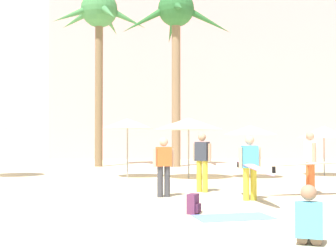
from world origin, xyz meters
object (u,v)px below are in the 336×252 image
cafe_umbrella_1 (250,130)px  beach_towel (233,217)px  cafe_umbrella_3 (189,124)px  cafe_umbrella_4 (324,132)px  person_mid_left (164,164)px  palm_tree_center (99,21)px  person_far_left (251,165)px  person_near_left (202,160)px  cafe_umbrella_0 (127,123)px  palm_tree_far_left (176,23)px  person_mid_right (312,162)px  backpack (193,204)px  person_mid_center (309,222)px

cafe_umbrella_1 → beach_towel: (-2.07, -8.92, -1.91)m
cafe_umbrella_3 → cafe_umbrella_4: bearing=10.8°
person_mid_left → palm_tree_center: bearing=-1.8°
person_far_left → person_near_left: person_near_left is taller
cafe_umbrella_3 → cafe_umbrella_1: bearing=3.5°
cafe_umbrella_3 → person_mid_left: size_ratio=1.70×
cafe_umbrella_0 → person_far_left: (3.69, -6.77, -1.28)m
palm_tree_far_left → person_near_left: (0.44, -11.78, -7.09)m
person_mid_right → person_mid_left: bearing=177.9°
cafe_umbrella_4 → person_mid_right: (-2.64, -6.39, -0.92)m
palm_tree_center → person_mid_right: size_ratio=3.31×
beach_towel → person_mid_right: 4.54m
palm_tree_far_left → backpack: 17.46m
palm_tree_far_left → cafe_umbrella_1: (2.78, -7.14, -6.13)m
backpack → person_near_left: (0.52, 3.82, 0.76)m
cafe_umbrella_1 → person_mid_left: 6.80m
cafe_umbrella_4 → person_near_left: size_ratio=1.22×
backpack → person_mid_center: bearing=-35.2°
cafe_umbrella_4 → person_near_left: (-5.65, -5.60, -0.90)m
cafe_umbrella_4 → beach_towel: bearing=-118.6°
cafe_umbrella_3 → person_far_left: 6.64m
beach_towel → person_mid_left: person_mid_left is taller
cafe_umbrella_1 → palm_tree_center: bearing=134.3°
palm_tree_far_left → palm_tree_center: (-4.35, 0.16, 0.16)m
cafe_umbrella_4 → person_far_left: 8.84m
palm_tree_center → cafe_umbrella_1: 11.99m
person_mid_right → beach_towel: bearing=-134.8°
cafe_umbrella_1 → person_mid_center: (-1.26, -11.16, -1.60)m
cafe_umbrella_0 → person_mid_center: cafe_umbrella_0 is taller
cafe_umbrella_3 → person_mid_center: (1.23, -11.01, -1.85)m
cafe_umbrella_1 → cafe_umbrella_3: bearing=-176.5°
palm_tree_far_left → cafe_umbrella_1: size_ratio=4.66×
person_mid_right → cafe_umbrella_4: bearing=61.0°
person_far_left → person_mid_left: 2.36m
palm_tree_far_left → person_mid_right: 14.85m
cafe_umbrella_0 → cafe_umbrella_4: (8.26, 0.74, -0.33)m
cafe_umbrella_3 → person_near_left: cafe_umbrella_3 is taller
cafe_umbrella_3 → person_mid_left: (-1.00, -5.60, -1.28)m
cafe_umbrella_4 → person_near_left: 8.01m
person_mid_left → cafe_umbrella_0: bearing=-3.6°
cafe_umbrella_0 → beach_towel: (2.87, -9.13, -2.19)m
person_mid_right → person_mid_left: person_mid_right is taller
backpack → person_mid_center: (1.59, -2.70, 0.12)m
cafe_umbrella_0 → person_mid_right: bearing=-45.1°
cafe_umbrella_1 → beach_towel: size_ratio=1.36×
person_far_left → person_mid_right: bearing=110.2°
cafe_umbrella_3 → person_far_left: (1.23, -6.40, -1.26)m
palm_tree_far_left → person_far_left: palm_tree_far_left is taller
cafe_umbrella_4 → person_mid_left: cafe_umbrella_4 is taller
palm_tree_far_left → person_near_left: bearing=-87.9°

